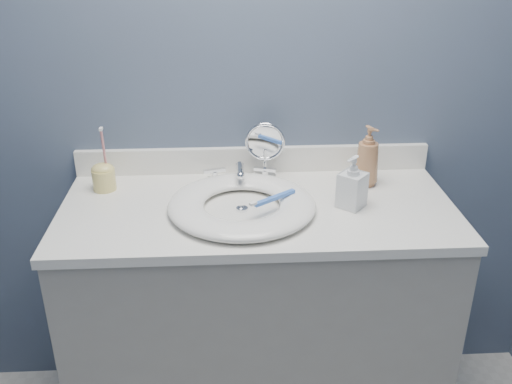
{
  "coord_description": "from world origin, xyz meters",
  "views": [
    {
      "loc": [
        -0.09,
        -0.6,
        1.68
      ],
      "look_at": [
        -0.01,
        0.94,
        0.94
      ],
      "focal_mm": 40.0,
      "sensor_mm": 36.0,
      "label": 1
    }
  ],
  "objects": [
    {
      "name": "back_wall",
      "position": [
        0.0,
        1.25,
        1.2
      ],
      "size": [
        2.2,
        0.02,
        2.4
      ],
      "primitive_type": "cube",
      "color": "#4D5B74",
      "rests_on": "ground"
    },
    {
      "name": "soap_bottle_clear",
      "position": [
        0.29,
        0.95,
        0.96
      ],
      "size": [
        0.11,
        0.11,
        0.16
      ],
      "primitive_type": "imported",
      "rotation": [
        0.0,
        0.0,
        -0.71
      ],
      "color": "silver",
      "rests_on": "countertop"
    },
    {
      "name": "backsplash",
      "position": [
        0.0,
        1.24,
        0.93
      ],
      "size": [
        1.22,
        0.02,
        0.09
      ],
      "primitive_type": "cube",
      "color": "white",
      "rests_on": "countertop"
    },
    {
      "name": "countertop",
      "position": [
        0.0,
        0.97,
        0.86
      ],
      "size": [
        1.22,
        0.57,
        0.03
      ],
      "primitive_type": "cube",
      "color": "white",
      "rests_on": "vanity_cabinet"
    },
    {
      "name": "makeup_mirror",
      "position": [
        0.04,
        1.18,
        0.99
      ],
      "size": [
        0.13,
        0.08,
        0.2
      ],
      "rotation": [
        0.0,
        0.0,
        -0.08
      ],
      "color": "silver",
      "rests_on": "countertop"
    },
    {
      "name": "toothbrush_lying",
      "position": [
        0.04,
        0.93,
        0.92
      ],
      "size": [
        0.15,
        0.11,
        0.02
      ],
      "rotation": [
        0.0,
        0.0,
        0.64
      ],
      "color": "#3C70D5",
      "rests_on": "basin"
    },
    {
      "name": "faucet",
      "position": [
        -0.05,
        1.14,
        0.91
      ],
      "size": [
        0.25,
        0.13,
        0.07
      ],
      "color": "silver",
      "rests_on": "countertop"
    },
    {
      "name": "basin",
      "position": [
        -0.05,
        0.94,
        0.9
      ],
      "size": [
        0.45,
        0.45,
        0.04
      ],
      "primitive_type": null,
      "color": "white",
      "rests_on": "countertop"
    },
    {
      "name": "drain",
      "position": [
        -0.05,
        0.94,
        0.88
      ],
      "size": [
        0.04,
        0.04,
        0.01
      ],
      "primitive_type": "cylinder",
      "color": "silver",
      "rests_on": "countertop"
    },
    {
      "name": "soap_bottle_amber",
      "position": [
        0.37,
        1.11,
        0.98
      ],
      "size": [
        0.11,
        0.11,
        0.2
      ],
      "primitive_type": "imported",
      "rotation": [
        0.0,
        0.0,
        0.47
      ],
      "color": "#A7724B",
      "rests_on": "countertop"
    },
    {
      "name": "toothbrush_holder",
      "position": [
        -0.49,
        1.12,
        0.93
      ],
      "size": [
        0.07,
        0.07,
        0.21
      ],
      "rotation": [
        0.0,
        0.0,
        -0.0
      ],
      "color": "#E6D273",
      "rests_on": "countertop"
    },
    {
      "name": "vanity_cabinet",
      "position": [
        0.0,
        0.97,
        0.42
      ],
      "size": [
        1.2,
        0.55,
        0.85
      ],
      "primitive_type": "cube",
      "color": "#A29E94",
      "rests_on": "ground"
    }
  ]
}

